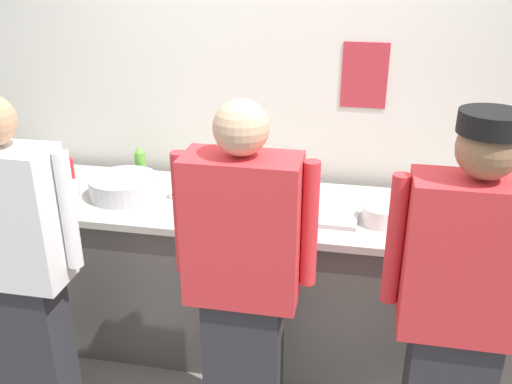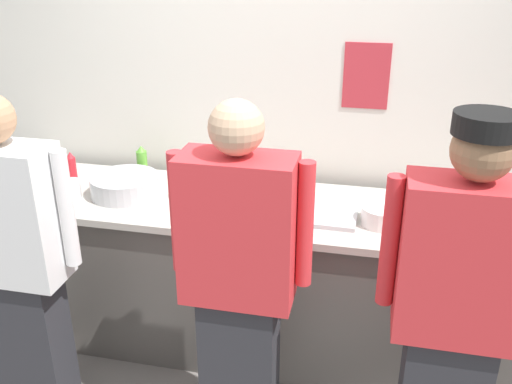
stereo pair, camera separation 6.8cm
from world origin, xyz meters
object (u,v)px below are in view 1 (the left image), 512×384
at_px(chef_far_right, 460,309).
at_px(squeeze_bottle_primary, 140,164).
at_px(squeeze_bottle_secondary, 70,171).
at_px(deli_cup, 71,191).
at_px(chef_near_left, 18,264).
at_px(squeeze_bottle_spare, 269,190).
at_px(plate_stack_front, 383,214).
at_px(ramekin_green_sauce, 25,196).
at_px(chef_center, 243,281).
at_px(mixing_bowl_steel, 124,187).
at_px(sheet_tray, 317,212).
at_px(ramekin_orange_sauce, 177,194).
at_px(plate_stack_rear, 225,200).
at_px(ramekin_red_sauce, 435,222).

height_order(chef_far_right, squeeze_bottle_primary, chef_far_right).
bearing_deg(chef_far_right, squeeze_bottle_secondary, 158.39).
distance_m(chef_far_right, deli_cup, 2.10).
relative_size(chef_near_left, squeeze_bottle_spare, 8.74).
height_order(plate_stack_front, deli_cup, deli_cup).
relative_size(plate_stack_front, ramekin_green_sauce, 2.32).
distance_m(chef_center, chef_far_right, 0.89).
bearing_deg(squeeze_bottle_spare, deli_cup, -172.88).
bearing_deg(squeeze_bottle_secondary, ramekin_green_sauce, -123.25).
relative_size(squeeze_bottle_primary, ramekin_green_sauce, 2.19).
bearing_deg(squeeze_bottle_secondary, squeeze_bottle_primary, 27.83).
distance_m(chef_center, squeeze_bottle_primary, 1.28).
bearing_deg(mixing_bowl_steel, deli_cup, -158.15).
distance_m(sheet_tray, squeeze_bottle_spare, 0.29).
xyz_separation_m(chef_far_right, mixing_bowl_steel, (-1.73, 0.76, 0.06)).
distance_m(chef_near_left, ramekin_green_sauce, 0.66).
relative_size(chef_far_right, ramekin_orange_sauce, 20.05).
height_order(chef_far_right, plate_stack_rear, chef_far_right).
xyz_separation_m(chef_near_left, squeeze_bottle_primary, (0.20, 1.01, 0.14)).
bearing_deg(plate_stack_front, ramekin_red_sauce, 3.07).
bearing_deg(ramekin_red_sauce, chef_center, -142.76).
relative_size(sheet_tray, squeeze_bottle_primary, 2.06).
bearing_deg(chef_near_left, chef_center, 2.69).
xyz_separation_m(squeeze_bottle_secondary, deli_cup, (0.10, -0.18, -0.04)).
bearing_deg(squeeze_bottle_secondary, squeeze_bottle_spare, -1.90).
bearing_deg(chef_center, squeeze_bottle_secondary, 147.50).
bearing_deg(plate_stack_front, squeeze_bottle_primary, 167.33).
xyz_separation_m(mixing_bowl_steel, squeeze_bottle_secondary, (-0.36, 0.07, 0.04)).
bearing_deg(chef_far_right, chef_center, 176.05).
xyz_separation_m(plate_stack_rear, ramekin_red_sauce, (1.10, -0.04, -0.01)).
bearing_deg(squeeze_bottle_spare, sheet_tray, -11.17).
bearing_deg(ramekin_orange_sauce, squeeze_bottle_spare, -0.91).
xyz_separation_m(plate_stack_front, ramekin_orange_sauce, (-1.14, 0.10, -0.03)).
bearing_deg(squeeze_bottle_secondary, ramekin_red_sauce, -3.32).
xyz_separation_m(chef_center, squeeze_bottle_spare, (-0.02, 0.73, 0.12)).
height_order(plate_stack_front, squeeze_bottle_secondary, squeeze_bottle_secondary).
relative_size(squeeze_bottle_spare, deli_cup, 1.78).
xyz_separation_m(sheet_tray, squeeze_bottle_secondary, (-1.46, 0.09, 0.09)).
bearing_deg(deli_cup, mixing_bowl_steel, 21.85).
bearing_deg(sheet_tray, ramekin_red_sauce, -2.52).
bearing_deg(chef_center, plate_stack_rear, 109.91).
xyz_separation_m(mixing_bowl_steel, squeeze_bottle_spare, (0.83, 0.03, 0.04)).
bearing_deg(chef_near_left, ramekin_green_sauce, 118.50).
relative_size(squeeze_bottle_primary, ramekin_red_sauce, 2.31).
distance_m(mixing_bowl_steel, deli_cup, 0.29).
bearing_deg(chef_center, chef_far_right, -3.95).
xyz_separation_m(ramekin_orange_sauce, ramekin_green_sauce, (-0.82, -0.21, 0.00)).
xyz_separation_m(chef_near_left, sheet_tray, (1.30, 0.72, 0.05)).
distance_m(chef_near_left, chef_far_right, 1.94).
height_order(chef_center, chef_far_right, chef_far_right).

